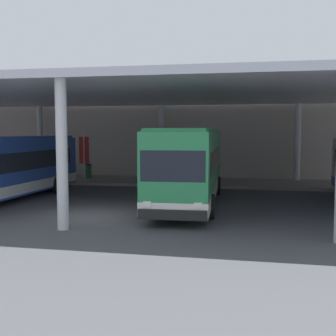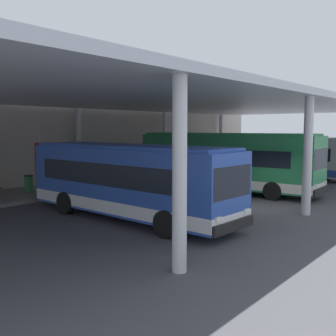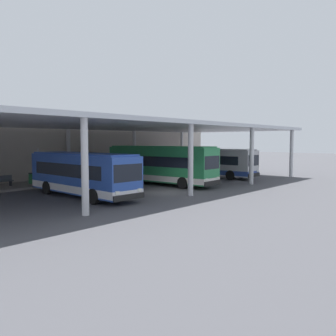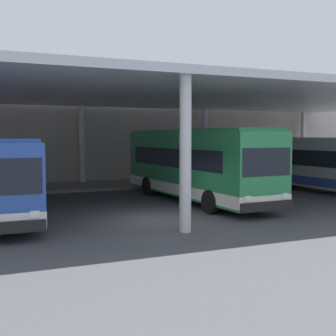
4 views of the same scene
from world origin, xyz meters
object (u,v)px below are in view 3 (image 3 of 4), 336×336
(bus_second_bay, at_px, (160,165))
(banner_sign, at_px, (38,164))
(trash_bin, at_px, (31,178))
(bench_waiting, at_px, (2,181))
(bus_middle_bay, at_px, (211,162))
(bus_nearest_bay, at_px, (82,174))

(bus_second_bay, xyz_separation_m, banner_sign, (-8.25, 7.16, 0.14))
(bus_second_bay, bearing_deg, trash_bin, 135.82)
(bus_second_bay, height_order, trash_bin, bus_second_bay)
(bench_waiting, bearing_deg, bus_middle_bay, -21.38)
(bus_second_bay, distance_m, bench_waiting, 13.77)
(banner_sign, bearing_deg, bench_waiting, 162.99)
(bus_second_bay, xyz_separation_m, trash_bin, (-8.42, 8.19, -1.16))
(bus_middle_bay, height_order, trash_bin, bus_middle_bay)
(bus_nearest_bay, relative_size, bus_second_bay, 0.93)
(banner_sign, bearing_deg, bus_middle_bay, -22.10)
(bench_waiting, height_order, trash_bin, trash_bin)
(bus_second_bay, relative_size, banner_sign, 3.58)
(bench_waiting, distance_m, banner_sign, 3.27)
(bus_nearest_bay, relative_size, bus_middle_bay, 1.00)
(bus_middle_bay, xyz_separation_m, banner_sign, (-16.88, 6.86, 0.32))
(bus_middle_bay, relative_size, banner_sign, 3.31)
(bus_second_bay, relative_size, trash_bin, 11.67)
(bus_second_bay, height_order, banner_sign, bus_second_bay)
(bench_waiting, bearing_deg, trash_bin, 3.09)
(bus_second_bay, relative_size, bench_waiting, 6.36)
(trash_bin, relative_size, banner_sign, 0.31)
(bus_middle_bay, distance_m, banner_sign, 18.22)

